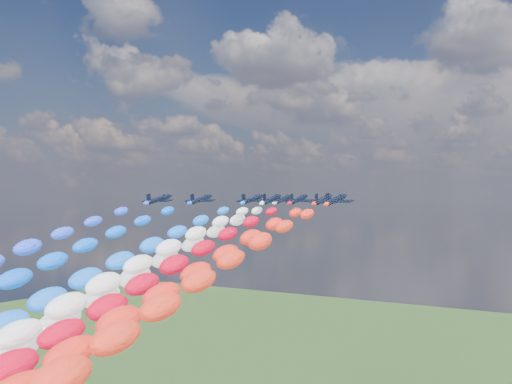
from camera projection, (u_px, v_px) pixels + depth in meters
The scene contains 14 objects.
jet_0 at pixel (159, 199), 178.96m from camera, with size 9.15×12.27×2.70m, color black, non-canonical shape.
jet_1 at pixel (201, 199), 184.02m from camera, with size 9.15×12.27×2.70m, color black, non-canonical shape.
jet_2 at pixel (252, 199), 184.81m from camera, with size 9.15×12.27×2.70m, color black, non-canonical shape.
trail_2 at pixel (68, 300), 126.78m from camera, with size 6.43×132.90×44.61m, color blue, non-canonical shape.
jet_3 at pixel (272, 199), 176.84m from camera, with size 9.15×12.27×2.70m, color black, non-canonical shape.
trail_3 at pixel (85, 307), 118.81m from camera, with size 6.43×132.90×44.61m, color white, non-canonical shape.
jet_4 at pixel (284, 199), 188.09m from camera, with size 9.15×12.27×2.70m, color black, non-canonical shape.
trail_4 at pixel (118, 298), 130.06m from camera, with size 6.43×132.90×44.61m, color white, non-canonical shape.
jet_5 at pixel (299, 199), 176.51m from camera, with size 9.15×12.27×2.70m, color black, non-canonical shape.
trail_5 at pixel (125, 308), 118.49m from camera, with size 6.43×132.90×44.61m, color red, non-canonical shape.
jet_6 at pixel (323, 199), 163.04m from camera, with size 9.15×12.27×2.70m, color black, non-canonical shape.
trail_6 at pixel (141, 322), 105.01m from camera, with size 6.43×132.90×44.61m, color red, non-canonical shape.
jet_7 at pixel (336, 200), 151.00m from camera, with size 9.15×12.27×2.70m, color black, non-canonical shape.
trail_7 at pixel (137, 338), 92.97m from camera, with size 6.43×132.90×44.61m, color red, non-canonical shape.
Camera 1 is at (91.69, -141.77, 93.23)m, focal length 44.59 mm.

